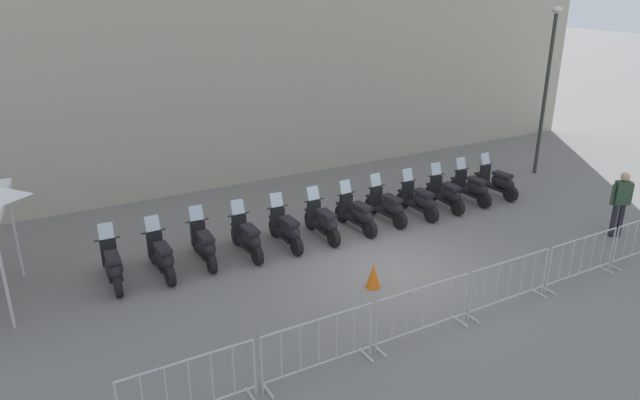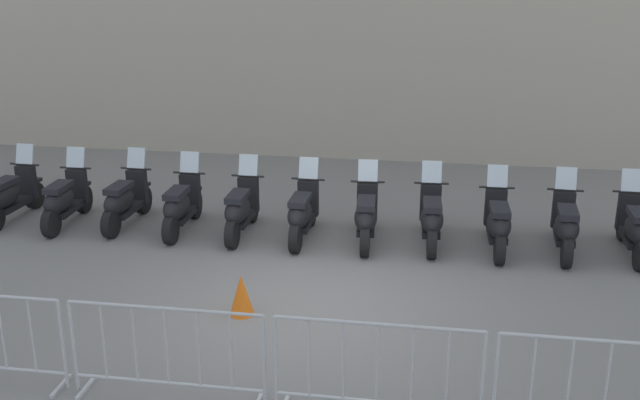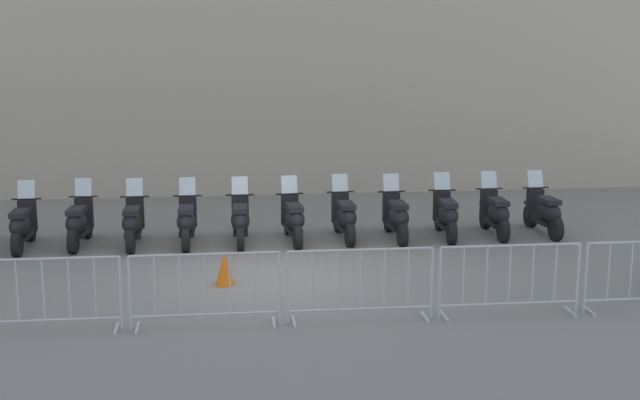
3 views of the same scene
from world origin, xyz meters
TOP-DOWN VIEW (x-y plane):
  - ground_plane at (0.00, 0.00)m, footprint 120.00×120.00m
  - motorcycle_0 at (-5.93, 1.63)m, footprint 0.56×1.73m
  - motorcycle_1 at (-4.90, 1.69)m, footprint 0.63×1.72m
  - motorcycle_2 at (-3.90, 1.95)m, footprint 0.56×1.73m
  - motorcycle_3 at (-2.86, 1.97)m, footprint 0.61×1.72m
  - motorcycle_4 at (-1.84, 2.09)m, footprint 0.60×1.72m
  - motorcycle_5 at (-0.82, 2.20)m, footprint 0.59×1.72m
  - motorcycle_6 at (0.21, 2.35)m, footprint 0.68×1.71m
  - motorcycle_7 at (1.22, 2.57)m, footprint 0.66×1.72m
  - motorcycle_8 at (2.25, 2.63)m, footprint 0.63×1.72m
  - motorcycle_9 at (3.25, 2.80)m, footprint 0.56×1.73m
  - motorcycle_10 at (4.27, 2.99)m, footprint 0.59×1.72m
  - barrier_segment_2 at (-0.76, -2.54)m, footprint 2.08×0.69m
  - barrier_segment_3 at (1.40, -2.25)m, footprint 2.08×0.69m
  - barrier_segment_4 at (3.57, -1.96)m, footprint 2.08×0.69m
  - traffic_cone at (-0.76, -0.53)m, footprint 0.32×0.32m

SIDE VIEW (x-z plane):
  - ground_plane at x=0.00m, z-range 0.00..0.00m
  - traffic_cone at x=-0.76m, z-range 0.00..0.55m
  - motorcycle_0 at x=-5.93m, z-range -0.16..1.07m
  - motorcycle_1 at x=-4.90m, z-range -0.16..1.07m
  - motorcycle_2 at x=-3.90m, z-range -0.16..1.07m
  - motorcycle_3 at x=-2.86m, z-range -0.16..1.07m
  - motorcycle_4 at x=-1.84m, z-range -0.16..1.07m
  - motorcycle_5 at x=-0.82m, z-range -0.16..1.07m
  - motorcycle_6 at x=0.21m, z-range -0.16..1.07m
  - motorcycle_7 at x=1.22m, z-range -0.16..1.07m
  - motorcycle_8 at x=2.25m, z-range -0.16..1.07m
  - motorcycle_9 at x=3.25m, z-range -0.16..1.07m
  - motorcycle_10 at x=4.27m, z-range -0.16..1.07m
  - barrier_segment_2 at x=-0.76m, z-range -0.01..1.06m
  - barrier_segment_3 at x=1.40m, z-range -0.01..1.06m
  - barrier_segment_4 at x=3.57m, z-range -0.01..1.06m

